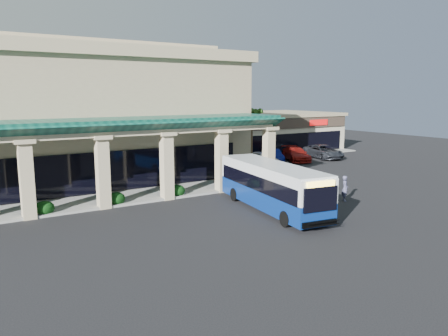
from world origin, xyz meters
TOP-DOWN VIEW (x-y plane):
  - ground at (0.00, 0.00)m, footprint 110.00×110.00m
  - main_building at (-8.00, 16.00)m, footprint 30.80×14.80m
  - arcade at (-8.00, 6.80)m, footprint 30.00×6.20m
  - strip_mall at (18.00, 24.00)m, footprint 22.50×12.50m
  - palm_0 at (8.50, 11.00)m, footprint 2.40×2.40m
  - palm_1 at (9.50, 14.00)m, footprint 2.40×2.40m
  - broadleaf_tree at (7.50, 19.00)m, footprint 2.60×2.60m
  - transit_bus at (1.33, -1.00)m, footprint 4.03×10.85m
  - pedestrian at (7.12, -1.85)m, footprint 0.71×0.77m
  - car_silver at (11.94, 13.77)m, footprint 2.08×4.29m
  - car_white at (14.14, 14.67)m, footprint 3.00×4.52m
  - car_red at (16.69, 13.79)m, footprint 3.98×5.65m
  - car_gray at (20.73, 13.67)m, footprint 3.56×5.99m

SIDE VIEW (x-z plane):
  - ground at x=0.00m, z-range 0.00..0.00m
  - car_white at x=14.14m, z-range 0.00..1.41m
  - car_silver at x=11.94m, z-range 0.00..1.41m
  - car_red at x=16.69m, z-range 0.00..1.52m
  - car_gray at x=20.73m, z-range 0.00..1.56m
  - pedestrian at x=7.12m, z-range 0.00..1.77m
  - transit_bus at x=1.33m, z-range 0.00..2.96m
  - broadleaf_tree at x=7.50m, z-range 0.00..4.81m
  - strip_mall at x=18.00m, z-range 0.00..4.90m
  - arcade at x=-8.00m, z-range 0.00..5.70m
  - palm_1 at x=9.50m, z-range 0.00..5.80m
  - palm_0 at x=8.50m, z-range 0.00..6.60m
  - main_building at x=-8.00m, z-range 0.00..11.35m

